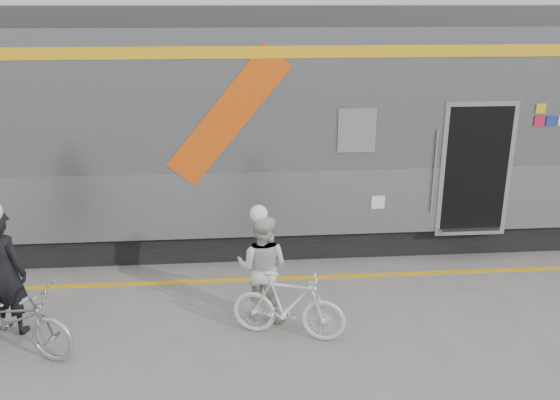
{
  "coord_description": "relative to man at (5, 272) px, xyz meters",
  "views": [
    {
      "loc": [
        -0.35,
        -6.3,
        4.17
      ],
      "look_at": [
        0.31,
        1.6,
        1.5
      ],
      "focal_mm": 38.0,
      "sensor_mm": 36.0,
      "label": 1
    }
  ],
  "objects": [
    {
      "name": "ground",
      "position": [
        3.32,
        -0.91,
        -0.85
      ],
      "size": [
        90.0,
        90.0,
        0.0
      ],
      "primitive_type": "plane",
      "color": "slate",
      "rests_on": "ground"
    },
    {
      "name": "safety_strip",
      "position": [
        3.32,
        1.24,
        -0.85
      ],
      "size": [
        24.0,
        0.12,
        0.01
      ],
      "primitive_type": "cube",
      "color": "gold",
      "rests_on": "ground"
    },
    {
      "name": "woman",
      "position": [
        3.34,
        0.09,
        -0.1
      ],
      "size": [
        0.87,
        0.77,
        1.49
      ],
      "primitive_type": "imported",
      "rotation": [
        0.0,
        0.0,
        2.82
      ],
      "color": "silver",
      "rests_on": "ground"
    },
    {
      "name": "helmet_woman",
      "position": [
        3.34,
        0.09,
        0.76
      ],
      "size": [
        0.24,
        0.24,
        0.24
      ],
      "primitive_type": "sphere",
      "color": "white",
      "rests_on": "woman"
    },
    {
      "name": "man",
      "position": [
        0.0,
        0.0,
        0.0
      ],
      "size": [
        0.73,
        0.61,
        1.7
      ],
      "primitive_type": "imported",
      "rotation": [
        0.0,
        0.0,
        2.77
      ],
      "color": "black",
      "rests_on": "ground"
    },
    {
      "name": "bicycle_left",
      "position": [
        0.2,
        -0.55,
        -0.38
      ],
      "size": [
        1.88,
        1.23,
        0.94
      ],
      "primitive_type": "imported",
      "rotation": [
        0.0,
        0.0,
        1.19
      ],
      "color": "#A3A6AB",
      "rests_on": "ground"
    },
    {
      "name": "bicycle_right",
      "position": [
        3.64,
        -0.46,
        -0.4
      ],
      "size": [
        1.56,
        0.88,
        0.91
      ],
      "primitive_type": "imported",
      "rotation": [
        0.0,
        0.0,
        1.25
      ],
      "color": "silver",
      "rests_on": "ground"
    },
    {
      "name": "train",
      "position": [
        4.73,
        3.28,
        1.2
      ],
      "size": [
        24.0,
        3.17,
        4.1
      ],
      "color": "black",
      "rests_on": "ground"
    }
  ]
}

